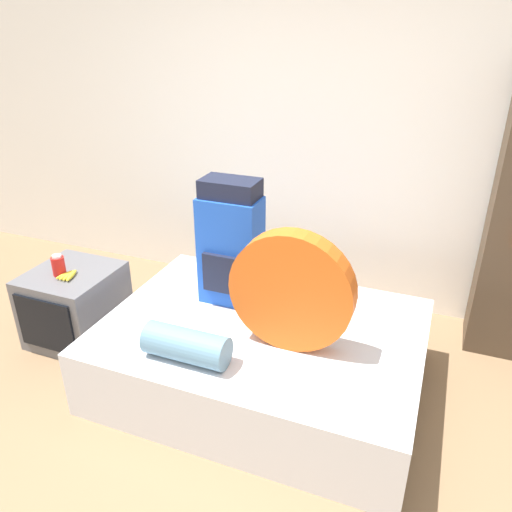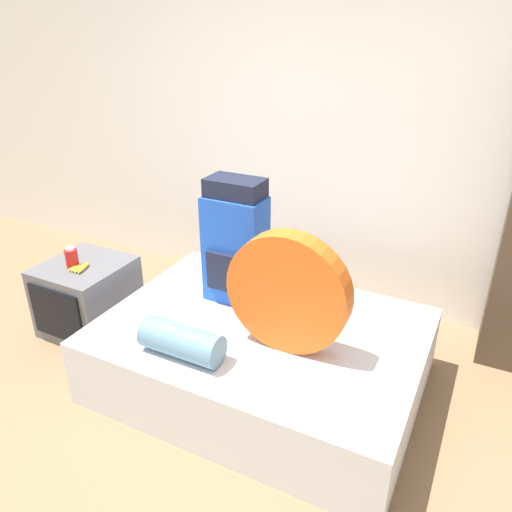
# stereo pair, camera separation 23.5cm
# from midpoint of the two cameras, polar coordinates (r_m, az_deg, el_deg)

# --- Properties ---
(ground_plane) EXTENTS (16.00, 16.00, 0.00)m
(ground_plane) POSITION_cam_midpoint_polar(r_m,az_deg,el_deg) (2.72, -9.24, -24.89)
(ground_plane) COLOR #846647
(wall_back) EXTENTS (8.00, 0.05, 2.60)m
(wall_back) POSITION_cam_midpoint_polar(r_m,az_deg,el_deg) (3.77, 6.02, 13.59)
(wall_back) COLOR white
(wall_back) RESTS_ON ground_plane
(bed) EXTENTS (1.86, 1.36, 0.43)m
(bed) POSITION_cam_midpoint_polar(r_m,az_deg,el_deg) (3.12, -1.51, -11.20)
(bed) COLOR silver
(bed) RESTS_ON ground_plane
(backpack) EXTENTS (0.37, 0.25, 0.80)m
(backpack) POSITION_cam_midpoint_polar(r_m,az_deg,el_deg) (3.08, -5.10, 1.28)
(backpack) COLOR blue
(backpack) RESTS_ON bed
(tent_bag) EXTENTS (0.68, 0.13, 0.68)m
(tent_bag) POSITION_cam_midpoint_polar(r_m,az_deg,el_deg) (2.65, 1.58, -4.09)
(tent_bag) COLOR #E05B19
(tent_bag) RESTS_ON bed
(sleeping_roll) EXTENTS (0.46, 0.18, 0.18)m
(sleeping_roll) POSITION_cam_midpoint_polar(r_m,az_deg,el_deg) (2.72, -10.46, -10.06)
(sleeping_roll) COLOR #5B849E
(sleeping_roll) RESTS_ON bed
(television) EXTENTS (0.55, 0.59, 0.52)m
(television) POSITION_cam_midpoint_polar(r_m,az_deg,el_deg) (3.76, -21.65, -5.29)
(television) COLOR #5B5B60
(television) RESTS_ON ground_plane
(canister) EXTENTS (0.09, 0.09, 0.15)m
(canister) POSITION_cam_midpoint_polar(r_m,az_deg,el_deg) (3.60, -23.41, -1.05)
(canister) COLOR red
(canister) RESTS_ON television
(banana_bunch) EXTENTS (0.12, 0.16, 0.03)m
(banana_bunch) POSITION_cam_midpoint_polar(r_m,az_deg,el_deg) (3.57, -22.39, -2.06)
(banana_bunch) COLOR yellow
(banana_bunch) RESTS_ON television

